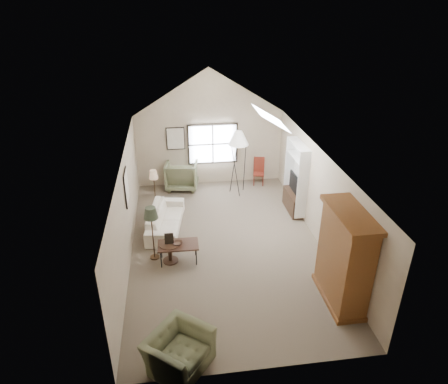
{
  "coord_description": "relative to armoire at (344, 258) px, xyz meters",
  "views": [
    {
      "loc": [
        -1.27,
        -8.86,
        6.12
      ],
      "look_at": [
        0.0,
        0.4,
        1.4
      ],
      "focal_mm": 32.0,
      "sensor_mm": 36.0,
      "label": 1
    }
  ],
  "objects": [
    {
      "name": "side_table",
      "position": [
        -3.67,
        1.88,
        -0.83
      ],
      "size": [
        0.62,
        0.62,
        0.54
      ],
      "primitive_type": "cylinder",
      "rotation": [
        0.0,
        0.0,
        -0.16
      ],
      "color": "#3D2218",
      "rests_on": "ground"
    },
    {
      "name": "armoire",
      "position": [
        0.0,
        0.0,
        0.0
      ],
      "size": [
        0.6,
        1.5,
        2.2
      ],
      "primitive_type": "cube",
      "color": "brown",
      "rests_on": "ground"
    },
    {
      "name": "skylight",
      "position": [
        -0.88,
        3.3,
        2.12
      ],
      "size": [
        0.8,
        1.2,
        0.52
      ],
      "primitive_type": null,
      "color": "white",
      "rests_on": "room_shell"
    },
    {
      "name": "tan_lamp",
      "position": [
        -4.07,
        4.68,
        -0.43
      ],
      "size": [
        0.31,
        0.31,
        1.34
      ],
      "primitive_type": null,
      "rotation": [
        0.0,
        0.0,
        -0.16
      ],
      "color": "tan",
      "rests_on": "ground"
    },
    {
      "name": "armchair_far",
      "position": [
        -3.18,
        6.1,
        -0.61
      ],
      "size": [
        1.21,
        1.24,
        0.98
      ],
      "primitive_type": "imported",
      "rotation": [
        0.0,
        0.0,
        2.97
      ],
      "color": "#696B4A",
      "rests_on": "ground"
    },
    {
      "name": "window",
      "position": [
        -2.08,
        6.36,
        0.35
      ],
      "size": [
        1.72,
        0.08,
        1.42
      ],
      "primitive_type": "cube",
      "color": "black",
      "rests_on": "room_shell"
    },
    {
      "name": "wall_art",
      "position": [
        -4.06,
        4.34,
        0.63
      ],
      "size": [
        1.97,
        3.71,
        0.88
      ],
      "color": "black",
      "rests_on": "room_shell"
    },
    {
      "name": "armchair_near",
      "position": [
        -3.56,
        -1.3,
        -0.75
      ],
      "size": [
        1.42,
        1.45,
        0.71
      ],
      "primitive_type": "imported",
      "rotation": [
        0.0,
        0.0,
        0.89
      ],
      "color": "#656E4D",
      "rests_on": "ground"
    },
    {
      "name": "tv_alcove",
      "position": [
        0.16,
        4.0,
        0.05
      ],
      "size": [
        0.32,
        1.3,
        2.1
      ],
      "primitive_type": "cube",
      "color": "white",
      "rests_on": "ground"
    },
    {
      "name": "sofa",
      "position": [
        -3.77,
        3.48,
        -0.79
      ],
      "size": [
        1.17,
        2.25,
        0.63
      ],
      "primitive_type": "imported",
      "rotation": [
        0.0,
        0.0,
        1.41
      ],
      "color": "silver",
      "rests_on": "ground"
    },
    {
      "name": "coffee_table",
      "position": [
        -3.46,
        1.85,
        -0.84
      ],
      "size": [
        1.01,
        0.57,
        0.51
      ],
      "primitive_type": "cube",
      "rotation": [
        0.0,
        0.0,
        -0.01
      ],
      "color": "#3E2419",
      "rests_on": "ground"
    },
    {
      "name": "dark_lamp",
      "position": [
        -4.07,
        2.08,
        -0.35
      ],
      "size": [
        0.41,
        0.41,
        1.5
      ],
      "primitive_type": null,
      "rotation": [
        0.0,
        0.0,
        -0.16
      ],
      "color": "#272E20",
      "rests_on": "ground"
    },
    {
      "name": "side_chair",
      "position": [
        -0.51,
        6.01,
        -0.62
      ],
      "size": [
        0.45,
        0.45,
        0.97
      ],
      "primitive_type": "cube",
      "rotation": [
        0.0,
        0.0,
        -0.22
      ],
      "color": "maroon",
      "rests_on": "ground"
    },
    {
      "name": "tv_panel",
      "position": [
        0.14,
        4.0,
        -0.18
      ],
      "size": [
        0.05,
        0.9,
        0.55
      ],
      "primitive_type": "cube",
      "color": "black",
      "rests_on": "media_console"
    },
    {
      "name": "media_console",
      "position": [
        0.14,
        4.0,
        -0.8
      ],
      "size": [
        0.34,
        1.18,
        0.6
      ],
      "primitive_type": "cube",
      "color": "#382316",
      "rests_on": "ground"
    },
    {
      "name": "room_shell",
      "position": [
        -2.18,
        2.4,
        2.11
      ],
      "size": [
        5.01,
        8.01,
        4.0
      ],
      "color": "#716150",
      "rests_on": "ground"
    },
    {
      "name": "bowl",
      "position": [
        -3.46,
        1.85,
        -0.56
      ],
      "size": [
        0.24,
        0.24,
        0.06
      ],
      "primitive_type": "imported",
      "rotation": [
        0.0,
        0.0,
        -0.01
      ],
      "color": "#3D2519",
      "rests_on": "coffee_table"
    },
    {
      "name": "tripod_lamp",
      "position": [
        -1.36,
        5.42,
        0.01
      ],
      "size": [
        0.73,
        0.73,
        2.22
      ],
      "primitive_type": null,
      "rotation": [
        0.0,
        0.0,
        -0.15
      ],
      "color": "silver",
      "rests_on": "ground"
    }
  ]
}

